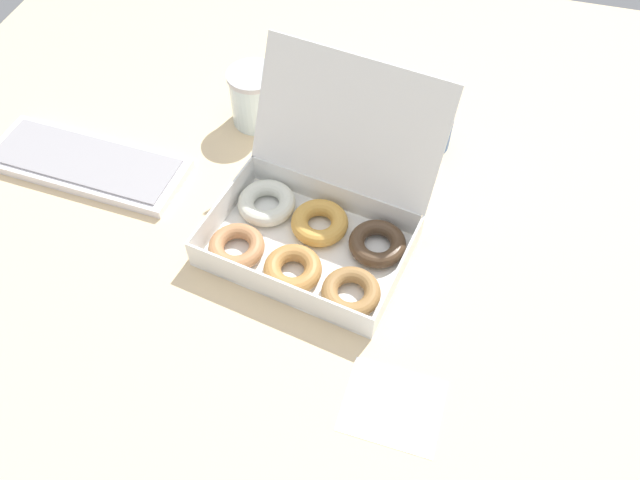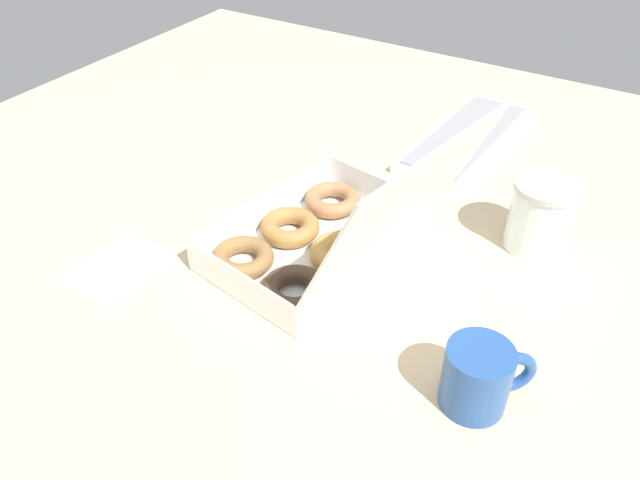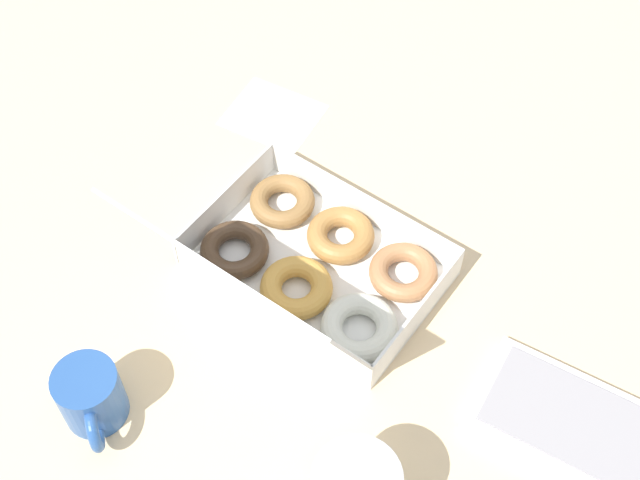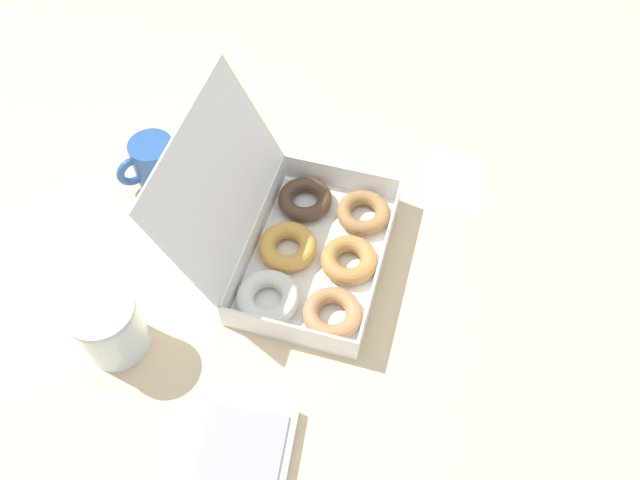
# 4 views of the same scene
# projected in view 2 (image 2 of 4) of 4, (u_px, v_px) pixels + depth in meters

# --- Properties ---
(ground_plane) EXTENTS (1.80, 1.80, 0.02)m
(ground_plane) POSITION_uv_depth(u_px,v_px,m) (314.00, 262.00, 0.98)
(ground_plane) COLOR beige
(donut_box) EXTENTS (0.38, 0.37, 0.26)m
(donut_box) POSITION_uv_depth(u_px,v_px,m) (327.00, 237.00, 0.96)
(donut_box) COLOR white
(donut_box) RESTS_ON ground_plane
(keyboard) EXTENTS (0.39, 0.16, 0.02)m
(keyboard) POSITION_uv_depth(u_px,v_px,m) (467.00, 138.00, 1.26)
(keyboard) COLOR white
(keyboard) RESTS_ON ground_plane
(coffee_mug) EXTENTS (0.09, 0.10, 0.09)m
(coffee_mug) POSITION_uv_depth(u_px,v_px,m) (479.00, 376.00, 0.73)
(coffee_mug) COLOR #285196
(coffee_mug) RESTS_ON ground_plane
(glass_jar) EXTENTS (0.10, 0.10, 0.11)m
(glass_jar) POSITION_uv_depth(u_px,v_px,m) (540.00, 215.00, 0.96)
(glass_jar) COLOR silver
(glass_jar) RESTS_ON ground_plane
(paper_napkin) EXTENTS (0.14, 0.12, 0.00)m
(paper_napkin) POSITION_uv_depth(u_px,v_px,m) (119.00, 268.00, 0.95)
(paper_napkin) COLOR white
(paper_napkin) RESTS_ON ground_plane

